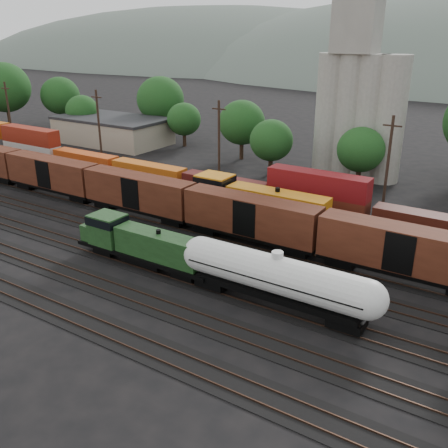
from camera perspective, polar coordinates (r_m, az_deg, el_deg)
The scene contains 11 objects.
ground at distance 50.50m, azimuth -2.77°, elevation -3.51°, with size 600.00×600.00×0.00m, color black.
tracks at distance 50.48m, azimuth -2.77°, elevation -3.46°, with size 180.00×33.20×0.20m.
green_locomotive at distance 48.18m, azimuth -9.88°, elevation -2.04°, with size 15.40×2.72×4.08m.
tank_car_a at distance 40.32m, azimuth 6.02°, elevation -6.03°, with size 17.80×3.19×4.66m.
orange_locomotive at distance 57.25m, azimuth 3.06°, elevation 2.56°, with size 19.71×3.28×4.93m.
boxcar_string at distance 55.65m, azimuth -3.82°, elevation 2.34°, with size 122.80×2.90×4.20m.
container_wall at distance 63.01m, azimuth 2.69°, elevation 4.15°, with size 160.00×2.60×5.80m.
grain_silo at distance 77.53m, azimuth 15.14°, elevation 13.30°, with size 13.40×5.00×29.00m.
industrial_sheds at distance 77.51m, azimuth 16.69°, elevation 6.56°, with size 119.38×17.26×5.10m.
tree_band at distance 79.69m, azimuth 15.05°, elevation 10.89°, with size 165.76×21.67×14.51m.
utility_poles at distance 66.69m, azimuth 8.19°, elevation 8.16°, with size 122.20×0.36×12.00m.
Camera 1 is at (26.66, -37.24, 21.28)m, focal length 40.00 mm.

